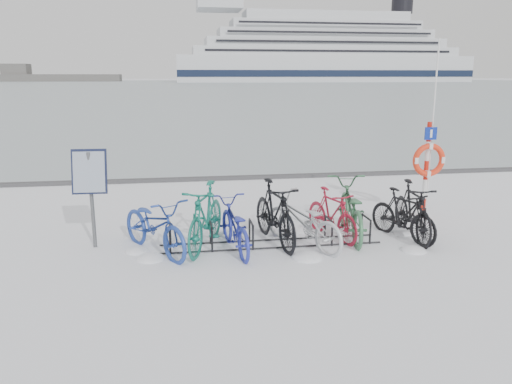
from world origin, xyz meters
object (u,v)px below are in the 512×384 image
at_px(info_board, 90,178).
at_px(cruise_ferry, 322,55).
at_px(bike_rack, 271,235).
at_px(lifebuoy_station, 428,160).

relative_size(info_board, cruise_ferry, 0.01).
relative_size(bike_rack, info_board, 2.26).
bearing_deg(bike_rack, cruise_ferry, 73.69).
xyz_separation_m(info_board, lifebuoy_station, (6.76, 0.93, -0.02)).
distance_m(bike_rack, info_board, 3.34).
xyz_separation_m(lifebuoy_station, cruise_ferry, (59.80, 215.49, 10.54)).
bearing_deg(cruise_ferry, lifebuoy_station, -105.51).
distance_m(info_board, lifebuoy_station, 6.83).
distance_m(lifebuoy_station, cruise_ferry, 223.88).
distance_m(bike_rack, cruise_ferry, 226.15).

